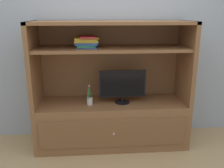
% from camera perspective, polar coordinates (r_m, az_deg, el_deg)
% --- Properties ---
extents(ground_plane, '(8.00, 8.00, 0.00)m').
position_cam_1_polar(ground_plane, '(2.97, 0.54, -17.26)').
color(ground_plane, tan).
extents(painted_rear_wall, '(6.00, 0.10, 2.80)m').
position_cam_1_polar(painted_rear_wall, '(3.23, -0.56, 11.98)').
color(painted_rear_wall, '#9EA8B2').
rests_on(painted_rear_wall, ground_plane).
extents(media_console, '(1.89, 0.63, 1.56)m').
position_cam_1_polar(media_console, '(3.11, -0.08, -5.70)').
color(media_console, brown).
rests_on(media_console, ground_plane).
extents(tv_monitor, '(0.58, 0.19, 0.41)m').
position_cam_1_polar(tv_monitor, '(2.98, 2.48, -0.31)').
color(tv_monitor, black).
rests_on(tv_monitor, media_console).
extents(potted_plant, '(0.07, 0.12, 0.28)m').
position_cam_1_polar(potted_plant, '(2.98, -5.28, -3.86)').
color(potted_plant, beige).
rests_on(potted_plant, media_console).
extents(magazine_stack, '(0.29, 0.35, 0.13)m').
position_cam_1_polar(magazine_stack, '(2.88, -5.90, 9.92)').
color(magazine_stack, '#2D519E').
rests_on(magazine_stack, media_console).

